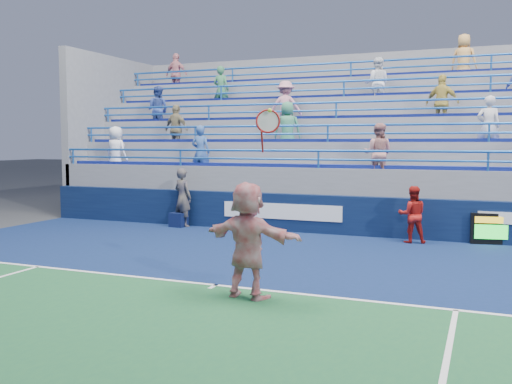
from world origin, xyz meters
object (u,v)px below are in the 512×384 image
at_px(serve_speed_board, 495,229).
at_px(ball_girl, 412,215).
at_px(judge_chair, 179,219).
at_px(line_judge, 183,198).
at_px(tennis_player, 248,240).

distance_m(serve_speed_board, ball_girl, 2.06).
height_order(judge_chair, line_judge, line_judge).
bearing_deg(tennis_player, judge_chair, 127.65).
relative_size(judge_chair, ball_girl, 0.54).
distance_m(serve_speed_board, judge_chair, 8.94).
xyz_separation_m(tennis_player, line_judge, (-4.97, 6.66, -0.08)).
relative_size(serve_speed_board, ball_girl, 0.79).
relative_size(serve_speed_board, tennis_player, 0.37).
xyz_separation_m(line_judge, ball_girl, (6.87, -0.28, -0.17)).
bearing_deg(tennis_player, serve_speed_board, 60.64).
height_order(judge_chair, tennis_player, tennis_player).
relative_size(serve_speed_board, line_judge, 0.64).
distance_m(judge_chair, ball_girl, 6.98).
xyz_separation_m(judge_chair, ball_girl, (6.96, -0.18, 0.48)).
relative_size(line_judge, ball_girl, 1.23).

